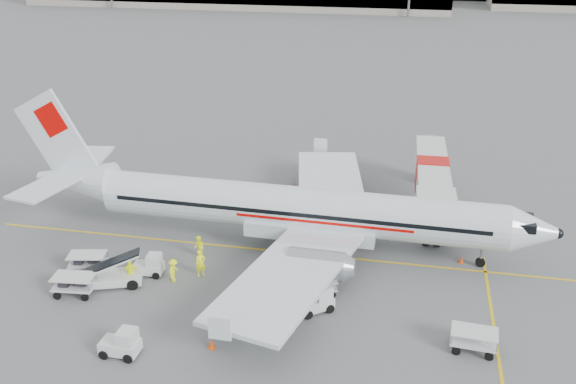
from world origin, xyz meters
name	(u,v)px	position (x,y,z in m)	size (l,w,h in m)	color
ground	(282,252)	(0.00, 0.00, 0.00)	(360.00, 360.00, 0.00)	#56595B
stripe_lead	(282,252)	(0.00, 0.00, 0.01)	(44.00, 0.20, 0.01)	yellow
stripe_cross	(496,343)	(14.00, -8.00, 0.01)	(0.20, 20.00, 0.01)	yellow
aircraft	(299,181)	(0.96, 0.97, 5.19)	(37.62, 29.48, 10.37)	silver
jet_bridge	(431,186)	(10.19, 9.14, 2.19)	(3.13, 16.67, 4.38)	silver
belt_loader	(109,265)	(-9.98, -6.60, 1.45)	(5.37, 2.01, 2.91)	silver
tug_fore	(315,299)	(3.46, -6.85, 0.83)	(2.16, 1.24, 1.67)	silver
tug_mid	(120,342)	(-6.22, -13.14, 0.81)	(2.09, 1.20, 1.61)	silver
tug_aft	(148,264)	(-8.10, -4.85, 0.75)	(1.94, 1.11, 1.50)	silver
cart_loaded_a	(74,285)	(-11.67, -8.10, 0.67)	(2.57, 1.52, 1.34)	silver
cart_loaded_b	(88,263)	(-12.25, -5.25, 0.64)	(2.45, 1.45, 1.28)	silver
cart_empty_a	(320,287)	(3.51, -4.94, 0.53)	(2.03, 1.20, 1.06)	silver
cart_empty_b	(474,341)	(12.64, -8.91, 0.65)	(2.49, 1.47, 1.30)	silver
cone_nose	(461,259)	(12.42, 0.95, 0.28)	(0.34, 0.34, 0.56)	#EB4C0E
cone_port	(294,185)	(-1.42, 11.48, 0.31)	(0.38, 0.38, 0.62)	#EB4C0E
cone_stbd	(212,343)	(-1.53, -11.61, 0.33)	(0.40, 0.40, 0.65)	#EB4C0E
crew_a	(201,263)	(-4.62, -4.27, 0.93)	(0.68, 0.44, 1.85)	#ECFE0F
crew_b	(199,247)	(-5.54, -1.94, 0.81)	(0.79, 0.62, 1.62)	#ECFE0F
crew_c	(174,270)	(-6.11, -5.33, 0.80)	(1.04, 0.60, 1.61)	#ECFE0F
crew_d	(131,272)	(-8.70, -6.17, 0.88)	(1.03, 0.43, 1.75)	#ECFE0F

